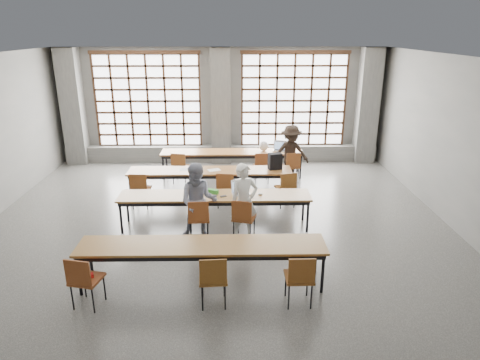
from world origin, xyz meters
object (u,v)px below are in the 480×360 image
(chair_back_mid, at_px, (262,164))
(laptop_front, at_px, (240,190))
(desk_row_b, at_px, (210,172))
(student_back, at_px, (291,154))
(chair_mid_left, at_px, (140,187))
(chair_front_left, at_px, (199,216))
(chair_near_mid, at_px, (213,276))
(phone, at_px, (223,196))
(chair_mid_centre, at_px, (226,186))
(red_pouch, at_px, (86,276))
(desk_row_a, at_px, (232,154))
(chair_back_right, at_px, (292,164))
(chair_near_right, at_px, (300,275))
(desk_row_d, at_px, (202,248))
(student_male, at_px, (244,202))
(chair_near_left, at_px, (83,277))
(laptop_back, at_px, (280,148))
(backpack, at_px, (275,161))
(chair_back_left, at_px, (180,165))
(chair_front_right, at_px, (243,215))
(chair_mid_right, at_px, (287,186))
(plastic_bag, at_px, (264,146))
(desk_row_c, at_px, (215,198))
(green_box, at_px, (213,191))
(mouse, at_px, (260,194))

(chair_back_mid, xyz_separation_m, laptop_front, (-0.63, -2.61, 0.25))
(desk_row_b, distance_m, student_back, 2.45)
(chair_mid_left, relative_size, chair_front_left, 1.00)
(chair_near_mid, bearing_deg, desk_row_b, 93.31)
(phone, bearing_deg, chair_mid_centre, 88.54)
(laptop_front, relative_size, red_pouch, 2.08)
(phone, height_order, red_pouch, phone)
(desk_row_a, distance_m, desk_row_b, 1.77)
(chair_back_right, bearing_deg, chair_near_right, -96.27)
(desk_row_d, distance_m, student_male, 1.83)
(chair_near_left, xyz_separation_m, laptop_back, (3.57, 6.26, 0.25))
(chair_mid_left, xyz_separation_m, chair_mid_centre, (1.99, 0.00, 0.00))
(laptop_back, height_order, backpack, backpack)
(chair_mid_left, xyz_separation_m, laptop_back, (3.51, 2.42, 0.25))
(chair_back_right, height_order, laptop_back, laptop_back)
(chair_front_left, relative_size, chair_near_left, 1.00)
(student_male, relative_size, laptop_front, 3.73)
(chair_back_left, relative_size, phone, 6.77)
(chair_back_left, height_order, chair_mid_centre, same)
(chair_front_right, bearing_deg, student_male, 80.19)
(chair_front_left, distance_m, backpack, 2.93)
(chair_back_mid, relative_size, laptop_front, 2.11)
(chair_mid_right, bearing_deg, chair_near_right, -93.95)
(chair_mid_centre, xyz_separation_m, student_back, (1.75, 1.81, 0.26))
(chair_back_mid, distance_m, chair_mid_centre, 1.94)
(desk_row_a, height_order, student_back, student_back)
(chair_back_left, xyz_separation_m, chair_front_right, (1.63, -3.35, 0.00))
(desk_row_b, relative_size, chair_mid_left, 4.55)
(desk_row_b, relative_size, plastic_bag, 13.99)
(chair_front_left, bearing_deg, chair_front_right, 0.19)
(chair_mid_left, bearing_deg, desk_row_d, -62.68)
(chair_mid_right, relative_size, phone, 6.77)
(desk_row_a, relative_size, chair_near_mid, 4.55)
(chair_back_right, bearing_deg, desk_row_c, -126.03)
(laptop_front, height_order, red_pouch, laptop_front)
(chair_back_left, bearing_deg, laptop_front, -58.70)
(chair_back_mid, relative_size, chair_mid_left, 1.00)
(chair_mid_centre, distance_m, backpack, 1.44)
(chair_mid_right, height_order, chair_front_left, same)
(green_box, bearing_deg, desk_row_a, 82.80)
(student_male, bearing_deg, chair_back_mid, 60.04)
(student_back, bearing_deg, mouse, -122.32)
(chair_mid_left, xyz_separation_m, backpack, (3.20, 0.68, 0.39))
(chair_mid_right, distance_m, phone, 1.86)
(chair_front_left, xyz_separation_m, laptop_back, (2.02, 4.09, 0.25))
(backpack, height_order, plastic_bag, backpack)
(chair_back_right, bearing_deg, desk_row_b, -153.92)
(chair_mid_right, relative_size, chair_near_mid, 1.00)
(chair_front_left, xyz_separation_m, plastic_bag, (1.56, 4.03, 0.34))
(chair_near_left, height_order, plastic_bag, plastic_bag)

